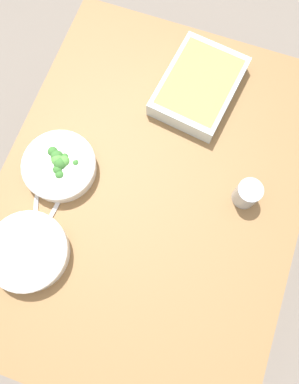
% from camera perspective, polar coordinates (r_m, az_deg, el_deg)
% --- Properties ---
extents(ground_plane, '(6.00, 6.00, 0.00)m').
position_cam_1_polar(ground_plane, '(1.83, 0.00, -6.27)').
color(ground_plane, slate).
extents(dining_table, '(1.20, 0.90, 0.74)m').
position_cam_1_polar(dining_table, '(1.19, 0.00, -1.17)').
color(dining_table, olive).
rests_on(dining_table, ground_plane).
extents(stew_bowl, '(0.23, 0.23, 0.06)m').
position_cam_1_polar(stew_bowl, '(1.09, -18.20, -8.75)').
color(stew_bowl, white).
rests_on(stew_bowl, dining_table).
extents(broccoli_bowl, '(0.22, 0.22, 0.07)m').
position_cam_1_polar(broccoli_bowl, '(1.13, -13.70, 3.95)').
color(broccoli_bowl, white).
rests_on(broccoli_bowl, dining_table).
extents(baking_dish, '(0.33, 0.26, 0.06)m').
position_cam_1_polar(baking_dish, '(1.22, 7.67, 15.95)').
color(baking_dish, silver).
rests_on(baking_dish, dining_table).
extents(drink_cup, '(0.07, 0.07, 0.08)m').
position_cam_1_polar(drink_cup, '(1.10, 14.79, -0.32)').
color(drink_cup, '#B2BCC6').
rests_on(drink_cup, dining_table).
extents(spoon_by_stew, '(0.17, 0.07, 0.01)m').
position_cam_1_polar(spoon_by_stew, '(1.14, -17.19, -2.60)').
color(spoon_by_stew, silver).
rests_on(spoon_by_stew, dining_table).
extents(spoon_by_broccoli, '(0.09, 0.17, 0.01)m').
position_cam_1_polar(spoon_by_broccoli, '(1.14, -11.31, 3.72)').
color(spoon_by_broccoli, silver).
rests_on(spoon_by_broccoli, dining_table).
extents(fork_on_table, '(0.18, 0.03, 0.01)m').
position_cam_1_polar(fork_on_table, '(1.13, -13.43, -0.66)').
color(fork_on_table, silver).
rests_on(fork_on_table, dining_table).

